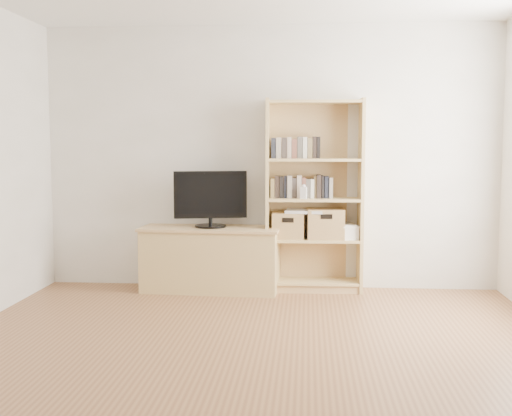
# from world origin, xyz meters

# --- Properties ---
(floor) EXTENTS (4.50, 5.00, 0.01)m
(floor) POSITION_xyz_m (0.00, 0.00, 0.00)
(floor) COLOR brown
(floor) RESTS_ON ground
(back_wall) EXTENTS (4.50, 0.02, 2.60)m
(back_wall) POSITION_xyz_m (0.00, 2.50, 1.30)
(back_wall) COLOR beige
(back_wall) RESTS_ON floor
(front_wall) EXTENTS (4.50, 0.02, 2.60)m
(front_wall) POSITION_xyz_m (0.00, -2.50, 1.30)
(front_wall) COLOR beige
(front_wall) RESTS_ON floor
(tv_stand) EXTENTS (1.34, 0.56, 0.60)m
(tv_stand) POSITION_xyz_m (-0.56, 2.25, 0.30)
(tv_stand) COLOR tan
(tv_stand) RESTS_ON floor
(bookshelf) EXTENTS (0.95, 0.37, 1.87)m
(bookshelf) POSITION_xyz_m (0.44, 2.33, 0.93)
(bookshelf) COLOR tan
(bookshelf) RESTS_ON floor
(television) EXTENTS (0.70, 0.20, 0.55)m
(television) POSITION_xyz_m (-0.56, 2.25, 0.91)
(television) COLOR black
(television) RESTS_ON tv_stand
(books_row_mid) EXTENTS (0.83, 0.19, 0.22)m
(books_row_mid) POSITION_xyz_m (0.44, 2.35, 1.02)
(books_row_mid) COLOR olive
(books_row_mid) RESTS_ON bookshelf
(books_row_upper) EXTENTS (0.38, 0.14, 0.20)m
(books_row_upper) POSITION_xyz_m (0.23, 2.35, 1.40)
(books_row_upper) COLOR olive
(books_row_upper) RESTS_ON bookshelf
(baby_monitor) EXTENTS (0.07, 0.05, 0.11)m
(baby_monitor) POSITION_xyz_m (0.34, 2.23, 0.97)
(baby_monitor) COLOR white
(baby_monitor) RESTS_ON bookshelf
(basket_left) EXTENTS (0.31, 0.26, 0.25)m
(basket_left) POSITION_xyz_m (0.19, 2.32, 0.65)
(basket_left) COLOR olive
(basket_left) RESTS_ON bookshelf
(basket_right) EXTENTS (0.36, 0.30, 0.29)m
(basket_right) POSITION_xyz_m (0.55, 2.33, 0.66)
(basket_right) COLOR olive
(basket_right) RESTS_ON bookshelf
(laptop) EXTENTS (0.37, 0.27, 0.03)m
(laptop) POSITION_xyz_m (0.35, 2.31, 0.79)
(laptop) COLOR white
(laptop) RESTS_ON basket_left
(magazine_stack) EXTENTS (0.22, 0.29, 0.12)m
(magazine_stack) POSITION_xyz_m (0.76, 2.34, 0.58)
(magazine_stack) COLOR beige
(magazine_stack) RESTS_ON bookshelf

